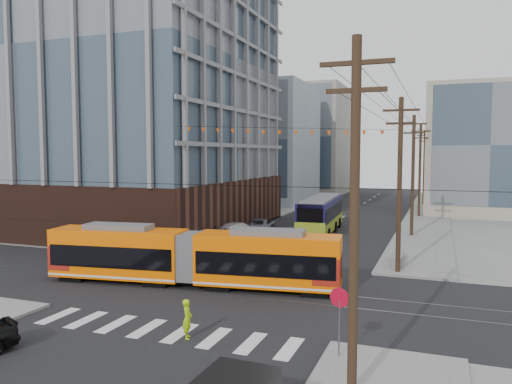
% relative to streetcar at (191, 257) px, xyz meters
% --- Properties ---
extents(ground, '(160.00, 160.00, 0.00)m').
position_rel_streetcar_xyz_m(ground, '(2.38, -4.02, -1.63)').
color(ground, slate).
extents(office_building, '(30.00, 25.00, 28.60)m').
position_rel_streetcar_xyz_m(office_building, '(-19.62, 18.98, 12.67)').
color(office_building, '#381E16').
rests_on(office_building, ground).
extents(bg_bldg_nw_near, '(18.00, 16.00, 18.00)m').
position_rel_streetcar_xyz_m(bg_bldg_nw_near, '(-14.62, 47.98, 7.37)').
color(bg_bldg_nw_near, '#8C99A5').
rests_on(bg_bldg_nw_near, ground).
extents(bg_bldg_ne_near, '(14.00, 14.00, 16.00)m').
position_rel_streetcar_xyz_m(bg_bldg_ne_near, '(18.38, 43.98, 6.37)').
color(bg_bldg_ne_near, gray).
rests_on(bg_bldg_ne_near, ground).
extents(bg_bldg_nw_far, '(16.00, 18.00, 20.00)m').
position_rel_streetcar_xyz_m(bg_bldg_nw_far, '(-11.62, 67.98, 8.37)').
color(bg_bldg_nw_far, gray).
rests_on(bg_bldg_nw_far, ground).
extents(bg_bldg_ne_far, '(16.00, 16.00, 14.00)m').
position_rel_streetcar_xyz_m(bg_bldg_ne_far, '(20.38, 63.98, 5.37)').
color(bg_bldg_ne_far, '#8C99A5').
rests_on(bg_bldg_ne_far, ground).
extents(utility_pole_near, '(0.30, 0.30, 11.00)m').
position_rel_streetcar_xyz_m(utility_pole_near, '(10.88, -10.02, 3.87)').
color(utility_pole_near, black).
rests_on(utility_pole_near, ground).
extents(utility_pole_far, '(0.30, 0.30, 11.00)m').
position_rel_streetcar_xyz_m(utility_pole_far, '(10.88, 51.98, 3.87)').
color(utility_pole_far, black).
rests_on(utility_pole_far, ground).
extents(streetcar, '(17.13, 4.55, 3.27)m').
position_rel_streetcar_xyz_m(streetcar, '(0.00, 0.00, 0.00)').
color(streetcar, '#FC6500').
rests_on(streetcar, ground).
extents(city_bus, '(3.44, 12.32, 3.45)m').
position_rel_streetcar_xyz_m(city_bus, '(2.55, 21.81, 0.09)').
color(city_bus, '#16113D').
rests_on(city_bus, ground).
extents(parked_car_silver, '(2.67, 4.89, 1.53)m').
position_rel_streetcar_xyz_m(parked_car_silver, '(-3.48, 10.89, -0.87)').
color(parked_car_silver, '#A4ABB4').
rests_on(parked_car_silver, ground).
extents(parked_car_white, '(3.02, 5.47, 1.50)m').
position_rel_streetcar_xyz_m(parked_car_white, '(-3.47, 15.38, -0.88)').
color(parked_car_white, silver).
rests_on(parked_car_white, ground).
extents(parked_car_grey, '(3.49, 5.62, 1.45)m').
position_rel_streetcar_xyz_m(parked_car_grey, '(-2.74, 19.20, -0.91)').
color(parked_car_grey, '#51525B').
rests_on(parked_car_grey, ground).
extents(pedestrian, '(0.60, 0.70, 1.62)m').
position_rel_streetcar_xyz_m(pedestrian, '(3.75, -7.40, -0.82)').
color(pedestrian, '#A5DA0C').
rests_on(pedestrian, ground).
extents(stop_sign, '(0.94, 0.94, 2.53)m').
position_rel_streetcar_xyz_m(stop_sign, '(9.96, -7.37, -0.37)').
color(stop_sign, '#B90824').
rests_on(stop_sign, ground).
extents(jersey_barrier, '(1.10, 4.17, 0.83)m').
position_rel_streetcar_xyz_m(jersey_barrier, '(10.68, 9.69, -1.22)').
color(jersey_barrier, gray).
rests_on(jersey_barrier, ground).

